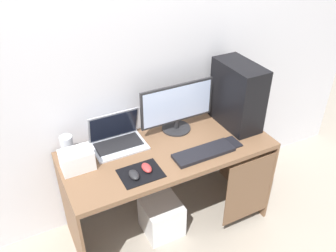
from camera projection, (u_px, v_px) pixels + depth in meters
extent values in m
plane|color=#9E9384|center=(168.00, 221.00, 2.78)|extent=(8.00, 8.00, 0.00)
cube|color=silver|center=(144.00, 50.00, 2.33)|extent=(4.00, 0.04, 2.60)
cube|color=brown|center=(168.00, 150.00, 2.39)|extent=(1.44, 0.63, 0.03)
cube|color=brown|center=(73.00, 223.00, 2.32)|extent=(0.02, 0.63, 0.69)
cube|color=brown|center=(245.00, 161.00, 2.86)|extent=(0.02, 0.63, 0.69)
cube|color=brown|center=(249.00, 190.00, 2.53)|extent=(0.40, 0.01, 0.55)
cube|color=black|center=(237.00, 95.00, 2.52)|extent=(0.21, 0.41, 0.48)
cylinder|color=#232326|center=(176.00, 128.00, 2.58)|extent=(0.21, 0.21, 0.01)
cylinder|color=#232326|center=(176.00, 124.00, 2.56)|extent=(0.04, 0.04, 0.06)
cube|color=#232326|center=(177.00, 103.00, 2.46)|extent=(0.56, 0.02, 0.29)
cube|color=#B2C6EA|center=(178.00, 104.00, 2.45)|extent=(0.53, 0.00, 0.26)
cube|color=#B7BCC6|center=(120.00, 146.00, 2.39)|extent=(0.36, 0.24, 0.01)
cube|color=black|center=(118.00, 144.00, 2.40)|extent=(0.32, 0.16, 0.00)
cube|color=#B7BCC6|center=(114.00, 125.00, 2.39)|extent=(0.36, 0.07, 0.23)
cube|color=black|center=(114.00, 126.00, 2.39)|extent=(0.33, 0.06, 0.20)
cylinder|color=#B7BCC6|center=(67.00, 146.00, 2.28)|extent=(0.08, 0.08, 0.15)
cube|color=white|center=(77.00, 160.00, 2.17)|extent=(0.20, 0.14, 0.13)
cube|color=black|center=(204.00, 153.00, 2.32)|extent=(0.42, 0.14, 0.02)
cube|color=black|center=(141.00, 173.00, 2.16)|extent=(0.26, 0.20, 0.00)
ellipsoid|color=#B23333|center=(147.00, 168.00, 2.18)|extent=(0.06, 0.10, 0.03)
ellipsoid|color=#232326|center=(134.00, 175.00, 2.12)|extent=(0.06, 0.10, 0.03)
cube|color=black|center=(233.00, 142.00, 2.43)|extent=(0.07, 0.13, 0.01)
cube|color=white|center=(162.00, 217.00, 2.64)|extent=(0.27, 0.27, 0.27)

